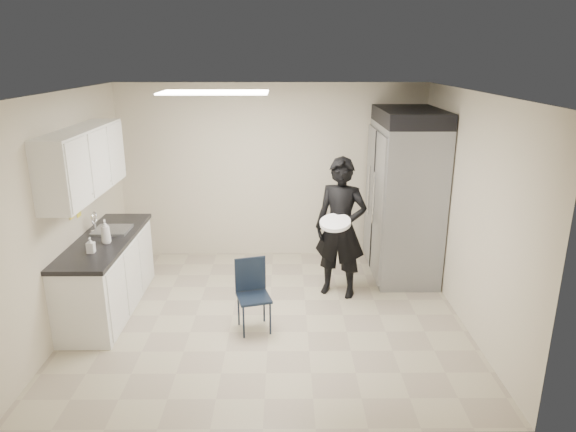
{
  "coord_description": "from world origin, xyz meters",
  "views": [
    {
      "loc": [
        0.19,
        -5.49,
        2.98
      ],
      "look_at": [
        0.22,
        0.2,
        1.18
      ],
      "focal_mm": 32.0,
      "sensor_mm": 36.0,
      "label": 1
    }
  ],
  "objects_px": {
    "man_tuxedo": "(341,228)",
    "commercial_fridge": "(404,201)",
    "lower_counter": "(108,276)",
    "folding_chair": "(254,298)"
  },
  "relations": [
    {
      "from": "commercial_fridge",
      "to": "man_tuxedo",
      "type": "height_order",
      "value": "commercial_fridge"
    },
    {
      "from": "folding_chair",
      "to": "man_tuxedo",
      "type": "relative_size",
      "value": 0.44
    },
    {
      "from": "lower_counter",
      "to": "folding_chair",
      "type": "distance_m",
      "value": 1.87
    },
    {
      "from": "lower_counter",
      "to": "commercial_fridge",
      "type": "height_order",
      "value": "commercial_fridge"
    },
    {
      "from": "lower_counter",
      "to": "folding_chair",
      "type": "relative_size",
      "value": 2.41
    },
    {
      "from": "commercial_fridge",
      "to": "man_tuxedo",
      "type": "bearing_deg",
      "value": -144.0
    },
    {
      "from": "man_tuxedo",
      "to": "lower_counter",
      "type": "bearing_deg",
      "value": -150.28
    },
    {
      "from": "man_tuxedo",
      "to": "commercial_fridge",
      "type": "bearing_deg",
      "value": 57.9
    },
    {
      "from": "lower_counter",
      "to": "commercial_fridge",
      "type": "distance_m",
      "value": 3.98
    },
    {
      "from": "folding_chair",
      "to": "man_tuxedo",
      "type": "bearing_deg",
      "value": 25.76
    }
  ]
}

